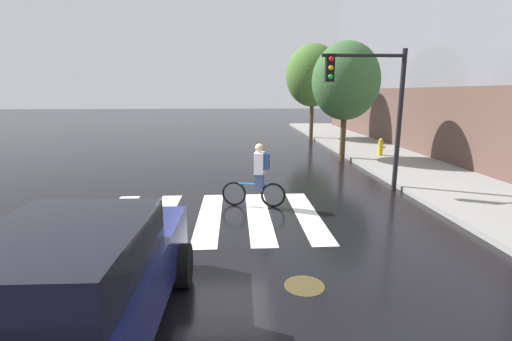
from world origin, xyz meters
TOP-DOWN VIEW (x-y plane):
  - ground_plane at (0.00, 0.00)m, footprint 120.00×120.00m
  - crosswalk_stripes at (-0.24, 0.00)m, footprint 5.36×3.78m
  - manhole_cover at (1.47, -3.30)m, footprint 0.64×0.64m
  - sedan_near at (-1.42, -4.66)m, footprint 2.23×4.63m
  - cyclist at (1.00, 0.77)m, footprint 1.69×0.43m
  - traffic_light_near at (4.46, 2.09)m, footprint 2.47×0.28m
  - fire_hydrant at (7.06, 7.59)m, footprint 0.33×0.22m
  - street_tree_near at (5.14, 7.11)m, footprint 2.86×2.86m
  - street_tree_mid at (5.28, 14.41)m, footprint 3.33×3.33m

SIDE VIEW (x-z plane):
  - ground_plane at x=0.00m, z-range 0.00..0.00m
  - manhole_cover at x=1.47m, z-range 0.00..0.01m
  - crosswalk_stripes at x=-0.24m, z-range 0.00..0.01m
  - fire_hydrant at x=7.06m, z-range 0.14..0.92m
  - sedan_near at x=-1.42m, z-range 0.03..1.62m
  - cyclist at x=1.00m, z-range 0.00..1.69m
  - traffic_light_near at x=4.46m, z-range 0.76..4.96m
  - street_tree_near at x=5.14m, z-range 0.89..5.98m
  - street_tree_mid at x=5.28m, z-range 1.04..6.96m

